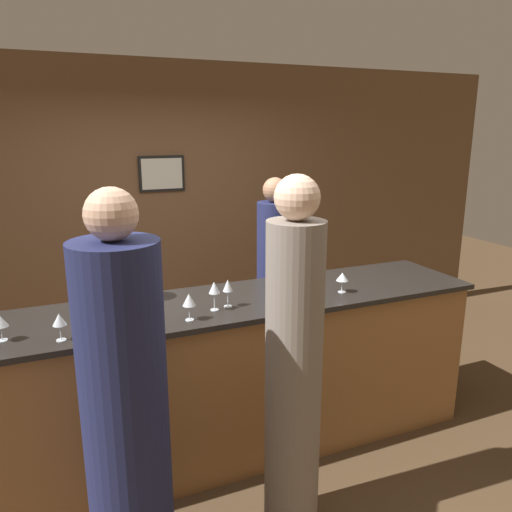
# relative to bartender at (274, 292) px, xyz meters

# --- Properties ---
(ground_plane) EXTENTS (14.00, 14.00, 0.00)m
(ground_plane) POSITION_rel_bartender_xyz_m (-0.70, -0.69, -0.85)
(ground_plane) COLOR #4C3823
(back_wall) EXTENTS (8.00, 0.08, 2.80)m
(back_wall) POSITION_rel_bartender_xyz_m (-0.70, 1.26, 0.55)
(back_wall) COLOR brown
(back_wall) RESTS_ON ground_plane
(bar_counter) EXTENTS (3.55, 0.74, 1.09)m
(bar_counter) POSITION_rel_bartender_xyz_m (-0.70, -0.69, -0.30)
(bar_counter) COLOR #996638
(bar_counter) RESTS_ON ground_plane
(bartender) EXTENTS (0.29, 0.29, 1.80)m
(bartender) POSITION_rel_bartender_xyz_m (0.00, 0.00, 0.00)
(bartender) COLOR #1E234C
(bartender) RESTS_ON ground_plane
(guest_0) EXTENTS (0.39, 0.39, 1.95)m
(guest_0) POSITION_rel_bartender_xyz_m (-1.44, -1.49, 0.05)
(guest_0) COLOR #1E234C
(guest_0) RESTS_ON ground_plane
(guest_1) EXTENTS (0.30, 0.30, 1.97)m
(guest_1) POSITION_rel_bartender_xyz_m (-0.58, -1.48, 0.09)
(guest_1) COLOR gray
(guest_1) RESTS_ON ground_plane
(wine_bottle_0) EXTENTS (0.07, 0.07, 0.26)m
(wine_bottle_0) POSITION_rel_bartender_xyz_m (-1.52, -0.59, 0.35)
(wine_bottle_0) COLOR black
(wine_bottle_0) RESTS_ON bar_counter
(ice_bucket) EXTENTS (0.18, 0.18, 0.21)m
(ice_bucket) POSITION_rel_bartender_xyz_m (-1.22, -0.43, 0.35)
(ice_bucket) COLOR #9E9993
(ice_bucket) RESTS_ON bar_counter
(wine_glass_0) EXTENTS (0.07, 0.07, 0.18)m
(wine_glass_0) POSITION_rel_bartender_xyz_m (-0.79, -0.83, 0.38)
(wine_glass_0) COLOR silver
(wine_glass_0) RESTS_ON bar_counter
(wine_glass_1) EXTENTS (0.08, 0.08, 0.14)m
(wine_glass_1) POSITION_rel_bartender_xyz_m (0.11, -0.84, 0.35)
(wine_glass_1) COLOR silver
(wine_glass_1) RESTS_ON bar_counter
(wine_glass_2) EXTENTS (0.07, 0.07, 0.16)m
(wine_glass_2) POSITION_rel_bartender_xyz_m (-1.57, -0.89, 0.36)
(wine_glass_2) COLOR silver
(wine_glass_2) RESTS_ON bar_counter
(wine_glass_3) EXTENTS (0.08, 0.08, 0.16)m
(wine_glass_3) POSITION_rel_bartender_xyz_m (-0.98, -0.93, 0.36)
(wine_glass_3) COLOR silver
(wine_glass_3) RESTS_ON bar_counter
(wine_glass_4) EXTENTS (0.08, 0.08, 0.14)m
(wine_glass_4) POSITION_rel_bartender_xyz_m (-1.96, -0.82, 0.35)
(wine_glass_4) COLOR silver
(wine_glass_4) RESTS_ON bar_counter
(wine_glass_5) EXTENTS (0.06, 0.06, 0.17)m
(wine_glass_5) POSITION_rel_bartender_xyz_m (-0.26, -0.92, 0.37)
(wine_glass_5) COLOR silver
(wine_glass_5) RESTS_ON bar_counter
(wine_glass_6) EXTENTS (0.06, 0.06, 0.18)m
(wine_glass_6) POSITION_rel_bartender_xyz_m (-0.70, -0.80, 0.37)
(wine_glass_6) COLOR silver
(wine_glass_6) RESTS_ON bar_counter
(wine_glass_7) EXTENTS (0.07, 0.07, 0.15)m
(wine_glass_7) POSITION_rel_bartender_xyz_m (-1.68, -0.94, 0.36)
(wine_glass_7) COLOR silver
(wine_glass_7) RESTS_ON bar_counter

